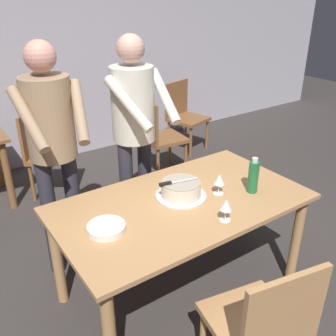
% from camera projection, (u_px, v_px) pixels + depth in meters
% --- Properties ---
extents(ground_plane, '(14.00, 14.00, 0.00)m').
position_uv_depth(ground_plane, '(180.00, 289.00, 2.75)').
color(ground_plane, '#383330').
extents(back_wall, '(10.00, 0.12, 2.70)m').
position_uv_depth(back_wall, '(34.00, 50.00, 4.27)').
color(back_wall, '#ADA8B2').
rests_on(back_wall, ground_plane).
extents(main_dining_table, '(1.64, 0.93, 0.75)m').
position_uv_depth(main_dining_table, '(182.00, 214.00, 2.47)').
color(main_dining_table, tan).
rests_on(main_dining_table, ground_plane).
extents(cake_on_platter, '(0.34, 0.34, 0.11)m').
position_uv_depth(cake_on_platter, '(181.00, 190.00, 2.46)').
color(cake_on_platter, silver).
rests_on(cake_on_platter, main_dining_table).
extents(cake_knife, '(0.27, 0.08, 0.02)m').
position_uv_depth(cake_knife, '(171.00, 183.00, 2.40)').
color(cake_knife, silver).
rests_on(cake_knife, cake_on_platter).
extents(plate_stack, '(0.22, 0.22, 0.04)m').
position_uv_depth(plate_stack, '(106.00, 228.00, 2.12)').
color(plate_stack, white).
rests_on(plate_stack, main_dining_table).
extents(wine_glass_near, '(0.08, 0.08, 0.14)m').
position_uv_depth(wine_glass_near, '(219.00, 180.00, 2.47)').
color(wine_glass_near, silver).
rests_on(wine_glass_near, main_dining_table).
extents(wine_glass_far, '(0.08, 0.08, 0.14)m').
position_uv_depth(wine_glass_far, '(226.00, 205.00, 2.18)').
color(wine_glass_far, silver).
rests_on(wine_glass_far, main_dining_table).
extents(water_bottle, '(0.07, 0.07, 0.25)m').
position_uv_depth(water_bottle, '(253.00, 176.00, 2.49)').
color(water_bottle, '#1E6B38').
rests_on(water_bottle, main_dining_table).
extents(person_cutting_cake, '(0.47, 0.56, 1.72)m').
position_uv_depth(person_cutting_cake, '(134.00, 124.00, 2.81)').
color(person_cutting_cake, '#2D2D38').
rests_on(person_cutting_cake, ground_plane).
extents(person_standing_beside, '(0.47, 0.56, 1.72)m').
position_uv_depth(person_standing_beside, '(52.00, 140.00, 2.51)').
color(person_standing_beside, '#2D2D38').
rests_on(person_standing_beside, ground_plane).
extents(chair_near_side, '(0.52, 0.52, 0.90)m').
position_uv_depth(chair_near_side, '(262.00, 324.00, 1.86)').
color(chair_near_side, tan).
rests_on(chair_near_side, ground_plane).
extents(background_chair_0, '(0.48, 0.48, 0.90)m').
position_uv_depth(background_chair_0, '(158.00, 135.00, 4.25)').
color(background_chair_0, brown).
rests_on(background_chair_0, ground_plane).
extents(background_chair_1, '(0.54, 0.54, 0.90)m').
position_uv_depth(background_chair_1, '(184.00, 114.00, 4.96)').
color(background_chair_1, brown).
rests_on(background_chair_1, ground_plane).
extents(background_chair_2, '(0.61, 0.61, 0.90)m').
position_uv_depth(background_chair_2, '(43.00, 150.00, 3.85)').
color(background_chair_2, brown).
rests_on(background_chair_2, ground_plane).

